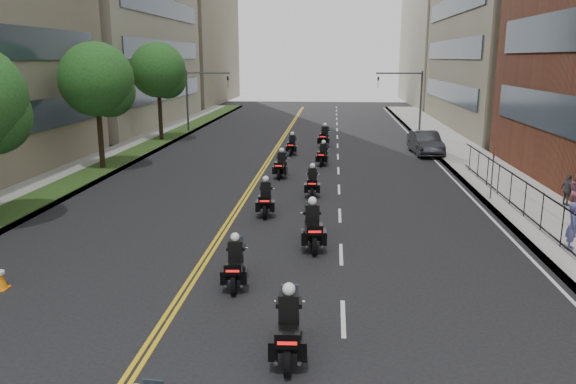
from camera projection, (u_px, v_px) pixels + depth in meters
name	position (u px, v px, depth m)	size (l,w,h in m)	color
sidewalk_right	(486.00, 172.00, 33.53)	(4.00, 90.00, 0.15)	gray
sidewalk_left	(97.00, 166.00, 35.42)	(4.00, 90.00, 0.15)	gray
grass_strip	(109.00, 164.00, 35.34)	(2.00, 90.00, 0.04)	#213E16
building_right_far	(465.00, 13.00, 81.14)	(15.00, 28.00, 26.00)	#9E947F
building_left_far	(170.00, 15.00, 84.56)	(16.00, 28.00, 26.00)	#7C735A
iron_fence	(552.00, 219.00, 20.82)	(0.05, 28.00, 1.50)	black
street_trees	(55.00, 90.00, 27.97)	(4.40, 38.40, 7.98)	#322516
traffic_signal_right	(410.00, 93.00, 49.36)	(4.09, 0.20, 5.60)	#3F3F44
traffic_signal_left	(197.00, 92.00, 50.86)	(4.09, 0.20, 5.60)	#3F3F44
motorcycle_1	(289.00, 329.00, 12.78)	(0.58, 2.41, 1.78)	black
motorcycle_2	(235.00, 265.00, 16.87)	(0.60, 2.21, 1.63)	black
motorcycle_3	(313.00, 228.00, 20.21)	(0.73, 2.53, 1.87)	black
motorcycle_4	(266.00, 200.00, 24.52)	(0.60, 2.33, 1.72)	black
motorcycle_5	(312.00, 183.00, 27.91)	(0.51, 2.21, 1.63)	black
motorcycle_6	(281.00, 166.00, 32.23)	(0.60, 2.30, 1.70)	black
motorcycle_7	(323.00, 155.00, 35.92)	(0.67, 2.18, 1.61)	black
motorcycle_8	(292.00, 146.00, 39.82)	(0.52, 2.19, 1.62)	black
motorcycle_9	(325.00, 137.00, 43.24)	(0.75, 2.51, 1.85)	black
parked_sedan	(425.00, 143.00, 39.87)	(1.73, 4.95, 1.63)	black
pedestrian_a	(573.00, 226.00, 19.57)	(0.62, 0.41, 1.71)	#4C4D8C
pedestrian_c	(568.00, 190.00, 25.41)	(0.85, 0.36, 1.46)	#47484F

